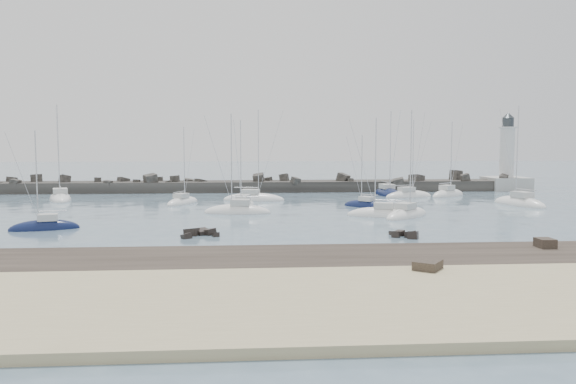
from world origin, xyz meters
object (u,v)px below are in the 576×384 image
object	(u,v)px
sailboat_9	(380,215)
sailboat_12	(448,195)
sailboat_1	(60,199)
sailboat_8	(388,194)
sailboat_2	(45,228)
lighthouse	(506,173)
sailboat_3	(183,203)
sailboat_13	(409,196)
sailboat_4	(254,200)
sailboat_6	(242,206)
sailboat_5	(237,212)
sailboat_7	(407,216)
sailboat_10	(519,204)
sailboat_14	(365,206)

from	to	relation	value
sailboat_9	sailboat_12	world-z (taller)	sailboat_12
sailboat_1	sailboat_8	size ratio (longest dim) A/B	1.04
sailboat_1	sailboat_2	bearing A→B (deg)	-74.75
lighthouse	sailboat_12	distance (m)	18.76
sailboat_3	sailboat_13	bearing A→B (deg)	11.54
sailboat_2	sailboat_8	bearing A→B (deg)	37.86
sailboat_4	sailboat_6	distance (m)	8.91
sailboat_3	sailboat_13	xyz separation A→B (m)	(34.22, 6.99, 0.01)
sailboat_2	sailboat_3	bearing A→B (deg)	64.65
sailboat_5	sailboat_9	world-z (taller)	sailboat_5
lighthouse	sailboat_9	xyz separation A→B (m)	(-31.39, -34.80, -2.95)
sailboat_4	sailboat_5	xyz separation A→B (m)	(-2.10, -15.04, 0.01)
sailboat_5	sailboat_13	bearing A→B (deg)	34.82
sailboat_1	sailboat_13	world-z (taller)	sailboat_1
sailboat_5	sailboat_7	xyz separation A→B (m)	(19.50, -4.66, -0.01)
sailboat_13	sailboat_3	bearing A→B (deg)	-168.46
sailboat_5	sailboat_10	size ratio (longest dim) A/B	0.88
sailboat_12	sailboat_13	world-z (taller)	sailboat_13
sailboat_9	sailboat_12	bearing A→B (deg)	54.89
sailboat_1	sailboat_9	bearing A→B (deg)	-26.75
sailboat_2	sailboat_6	size ratio (longest dim) A/B	0.85
sailboat_2	sailboat_6	xyz separation A→B (m)	(19.19, 17.68, 0.00)
sailboat_1	sailboat_4	bearing A→B (deg)	-5.40
sailboat_9	sailboat_14	bearing A→B (deg)	88.94
sailboat_7	sailboat_13	world-z (taller)	sailboat_7
lighthouse	sailboat_12	size ratio (longest dim) A/B	1.13
sailboat_6	sailboat_14	xyz separation A→B (m)	(16.19, -0.68, -0.01)
sailboat_14	sailboat_6	bearing A→B (deg)	177.58
sailboat_2	sailboat_13	distance (m)	53.96
sailboat_1	sailboat_14	world-z (taller)	sailboat_1
sailboat_2	sailboat_10	bearing A→B (deg)	17.16
sailboat_9	sailboat_1	bearing A→B (deg)	153.25
sailboat_4	sailboat_3	bearing A→B (deg)	-159.69
lighthouse	sailboat_2	distance (m)	78.90
sailboat_2	sailboat_13	world-z (taller)	sailboat_13
sailboat_9	sailboat_12	xyz separation A→B (m)	(16.61, 23.62, 0.02)
sailboat_8	sailboat_10	size ratio (longest dim) A/B	1.00
sailboat_3	sailboat_5	world-z (taller)	sailboat_5
sailboat_2	sailboat_7	distance (m)	38.73
lighthouse	sailboat_5	size ratio (longest dim) A/B	1.13
sailboat_2	sailboat_12	size ratio (longest dim) A/B	0.82
sailboat_12	sailboat_13	bearing A→B (deg)	-169.35
sailboat_1	sailboat_3	bearing A→B (deg)	-18.84
sailboat_7	sailboat_8	size ratio (longest dim) A/B	0.90
sailboat_2	sailboat_12	distance (m)	60.40
sailboat_2	sailboat_10	distance (m)	59.54
sailboat_2	sailboat_6	world-z (taller)	sailboat_6
sailboat_3	sailboat_7	xyz separation A→B (m)	(27.35, -16.02, 0.01)
sailboat_10	sailboat_14	distance (m)	21.52
sailboat_9	sailboat_10	size ratio (longest dim) A/B	0.84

